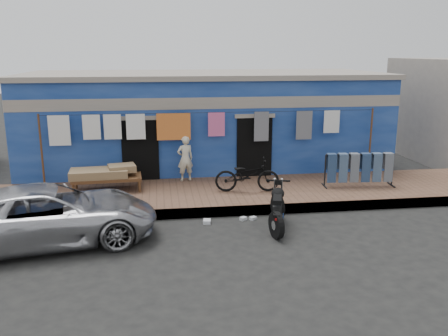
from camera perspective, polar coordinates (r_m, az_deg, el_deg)
The scene contains 14 objects.
ground at distance 10.66m, azimuth 1.51°, elevation -8.59°, with size 80.00×80.00×0.00m, color black.
sidewalk at distance 13.42m, azimuth -0.60°, elevation -3.24°, with size 28.00×3.00×0.25m, color brown.
curb at distance 12.05m, azimuth 0.30°, elevation -5.25°, with size 28.00×0.10×0.25m, color gray.
building at distance 16.95m, azimuth -2.36°, elevation 5.77°, with size 12.20×5.20×3.36m.
clothesline at distance 14.18m, azimuth -4.14°, elevation 4.68°, with size 10.06×0.06×2.10m.
car at distance 10.94m, azimuth -20.26°, elevation -5.21°, with size 2.12×4.67×1.32m, color #B5B5BA.
seated_person at distance 14.29m, azimuth -4.70°, elevation 1.14°, with size 0.49×0.33×1.37m, color beige.
bicycle at distance 13.18m, azimuth 2.80°, elevation -0.42°, with size 0.62×1.77×1.15m, color black.
motorcycle at distance 11.22m, azimuth 6.43°, elevation -4.64°, with size 0.99×1.73×1.06m, color black, non-canonical shape.
charpoy at distance 13.72m, azimuth -13.89°, elevation -1.26°, with size 2.05×1.07×0.67m, color brown, non-canonical shape.
jeans_rack at distance 14.24m, azimuth 15.94°, elevation -0.15°, with size 2.12×0.59×1.01m, color black, non-canonical shape.
litter_a at distance 11.86m, azimuth 3.50°, elevation -6.06°, with size 0.16×0.13×0.07m, color silver.
litter_b at distance 11.81m, azimuth 2.33°, elevation -6.10°, with size 0.16×0.12×0.08m, color silver.
litter_c at distance 11.60m, azimuth -2.06°, elevation -6.45°, with size 0.22×0.18×0.09m, color silver.
Camera 1 is at (-1.65, -9.72, 4.08)m, focal length 38.00 mm.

